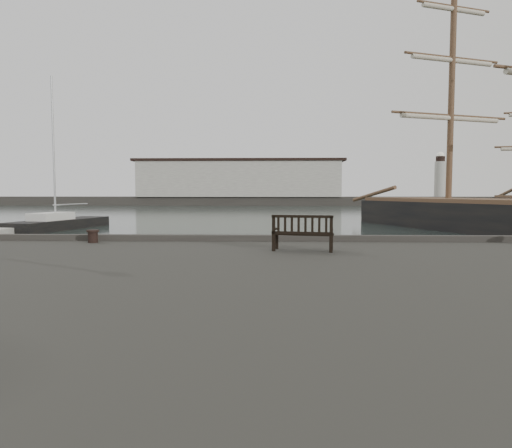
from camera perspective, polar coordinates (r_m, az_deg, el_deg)
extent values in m
plane|color=black|center=(14.21, 4.68, -8.35)|extent=(400.00, 400.00, 0.00)
cube|color=#383530|center=(105.89, 2.21, 2.90)|extent=(140.00, 8.00, 2.00)
cube|color=beige|center=(106.16, -2.12, 5.60)|extent=(46.00, 9.00, 8.00)
cube|color=black|center=(106.36, -2.13, 7.91)|extent=(48.00, 9.50, 0.60)
cylinder|color=beige|center=(112.76, 22.00, 5.22)|extent=(2.40, 2.40, 8.00)
sphere|color=silver|center=(113.03, 22.07, 7.95)|extent=(1.61, 1.61, 1.61)
cube|color=black|center=(11.53, 5.90, -1.27)|extent=(1.60, 0.80, 0.04)
cube|color=black|center=(11.29, 5.78, -0.22)|extent=(1.51, 0.34, 0.46)
cube|color=black|center=(11.56, 5.89, -2.31)|extent=(1.49, 0.71, 0.42)
cylinder|color=black|center=(14.17, -19.71, -1.45)|extent=(0.44, 0.44, 0.37)
cube|color=black|center=(40.88, -23.29, -0.44)|extent=(4.78, 10.67, 1.40)
cube|color=silver|center=(40.83, -23.33, 0.96)|extent=(2.51, 3.91, 0.60)
cylinder|color=#B2B5B7|center=(40.93, -23.55, 8.58)|extent=(0.16, 0.16, 11.47)
cylinder|color=brown|center=(44.12, 23.29, 16.43)|extent=(0.52, 0.52, 21.12)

